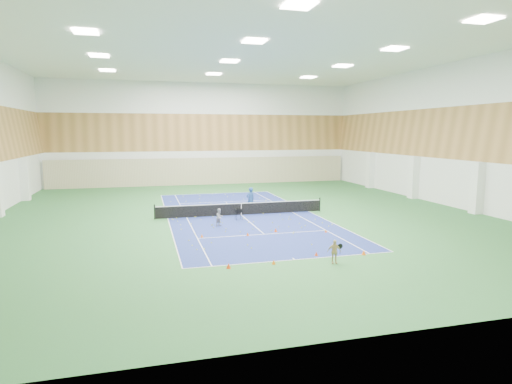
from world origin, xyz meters
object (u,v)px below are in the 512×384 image
Objects in this scene: coach at (250,200)px; child_apron at (334,252)px; tennis_net at (241,208)px; child_court at (220,217)px; ball_cart at (239,214)px.

child_apron is (0.65, -13.97, -0.40)m from coach.
tennis_net is 10.99× the size of child_apron.
tennis_net is 10.73× the size of child_court.
child_apron is at bearing -103.13° from child_court.
child_court reaches higher than child_apron.
coach is at bearing 56.76° from ball_cart.
coach is at bearing 103.84° from child_apron.
tennis_net is at bearing 28.26° from coach.
child_court is (-3.23, -4.43, -0.38)m from coach.
child_apron is (1.63, -12.89, 0.03)m from tennis_net.
coach is 13.99m from child_apron.
coach is 1.64× the size of child_court.
ball_cart is at bearing 41.08° from coach.
child_apron is (3.88, -9.54, -0.01)m from child_court.
ball_cart is (1.66, 1.65, -0.19)m from child_court.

